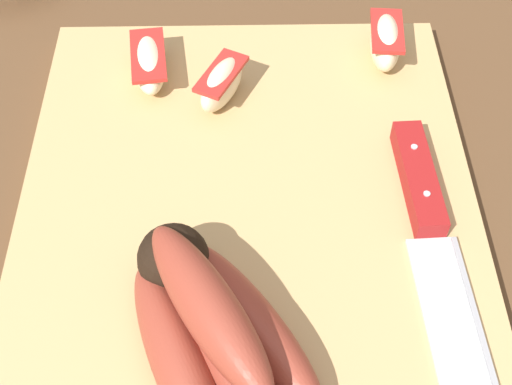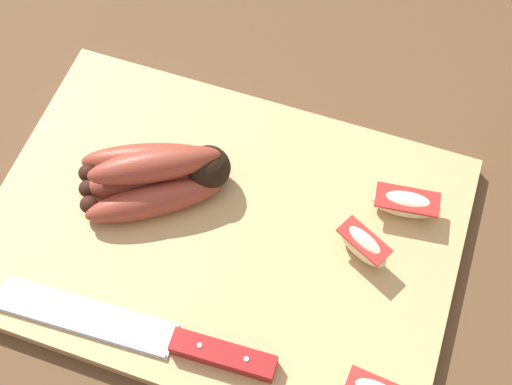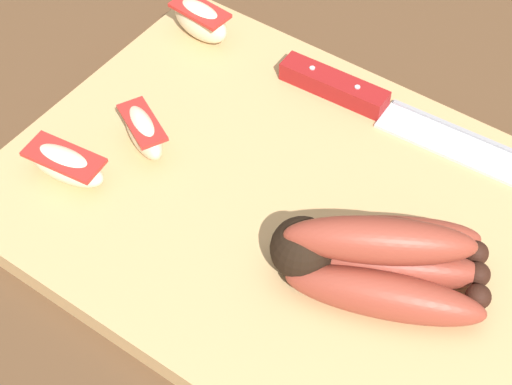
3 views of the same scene
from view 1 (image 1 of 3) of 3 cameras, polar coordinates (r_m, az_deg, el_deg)
name	(u,v)px [view 1 (image 1 of 3)]	position (r m, az deg, el deg)	size (l,w,h in m)	color
ground_plane	(251,266)	(0.52, -0.38, -5.86)	(6.00, 6.00, 0.00)	brown
cutting_board	(246,249)	(0.52, -0.83, -4.52)	(0.48, 0.34, 0.02)	tan
banana_bunch	(213,325)	(0.45, -3.44, -10.39)	(0.17, 0.14, 0.06)	black
chefs_knife	(434,233)	(0.52, 13.92, -3.14)	(0.28, 0.04, 0.02)	silver
apple_wedge_near	(151,63)	(0.62, -8.31, 10.13)	(0.07, 0.04, 0.03)	beige
apple_wedge_middle	(224,83)	(0.59, -2.58, 8.62)	(0.06, 0.05, 0.04)	beige
apple_wedge_far	(387,42)	(0.63, 10.34, 11.67)	(0.06, 0.03, 0.04)	beige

